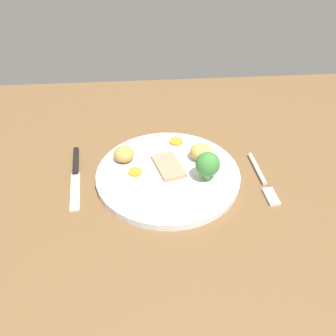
{
  "coord_description": "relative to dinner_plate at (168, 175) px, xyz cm",
  "views": [
    {
      "loc": [
        6.39,
        56.81,
        49.26
      ],
      "look_at": [
        2.01,
        2.94,
        6.0
      ],
      "focal_mm": 38.15,
      "sensor_mm": 36.0,
      "label": 1
    }
  ],
  "objects": [
    {
      "name": "roast_potato_left",
      "position": [
        -6.99,
        -3.76,
        2.44
      ],
      "size": [
        6.12,
        6.07,
        3.47
      ],
      "primitive_type": "ellipsoid",
      "rotation": [
        0.0,
        0.0,
        0.95
      ],
      "color": "tan",
      "rests_on": "dinner_plate"
    },
    {
      "name": "carrot_coin_front",
      "position": [
        6.42,
        -0.26,
        0.94
      ],
      "size": [
        2.69,
        2.69,
        0.48
      ],
      "primitive_type": "cylinder",
      "color": "orange",
      "rests_on": "dinner_plate"
    },
    {
      "name": "knife",
      "position": [
        18.38,
        -2.83,
        -0.25
      ],
      "size": [
        3.28,
        18.55,
        1.2
      ],
      "rotation": [
        0.0,
        0.0,
        1.67
      ],
      "color": "black",
      "rests_on": "dining_table"
    },
    {
      "name": "carrot_coin_back",
      "position": [
        -2.57,
        -9.98,
        0.96
      ],
      "size": [
        2.87,
        2.87,
        0.52
      ],
      "primitive_type": "cylinder",
      "color": "orange",
      "rests_on": "dinner_plate"
    },
    {
      "name": "roast_potato_right",
      "position": [
        8.57,
        -4.54,
        2.26
      ],
      "size": [
        5.79,
        5.76,
        3.12
      ],
      "primitive_type": "ellipsoid",
      "rotation": [
        0.0,
        0.0,
        4.06
      ],
      "color": "#BC8C42",
      "rests_on": "dinner_plate"
    },
    {
      "name": "meat_slice_main",
      "position": [
        -0.27,
        -1.39,
        1.1
      ],
      "size": [
        6.77,
        9.26,
        0.8
      ],
      "primitive_type": "cube",
      "rotation": [
        0.0,
        0.0,
        4.99
      ],
      "color": "tan",
      "rests_on": "dinner_plate"
    },
    {
      "name": "dining_table",
      "position": [
        -2.01,
        -2.94,
        -2.5
      ],
      "size": [
        120.0,
        84.0,
        3.6
      ],
      "primitive_type": "cube",
      "color": "brown",
      "rests_on": "ground"
    },
    {
      "name": "dinner_plate",
      "position": [
        0.0,
        0.0,
        0.0
      ],
      "size": [
        28.17,
        28.17,
        1.4
      ],
      "primitive_type": "cylinder",
      "color": "white",
      "rests_on": "dining_table"
    },
    {
      "name": "broccoli_floret",
      "position": [
        -7.19,
        2.53,
        4.1
      ],
      "size": [
        4.64,
        4.64,
        5.79
      ],
      "color": "#8CB766",
      "rests_on": "dinner_plate"
    },
    {
      "name": "fork",
      "position": [
        -18.34,
        2.55,
        -0.31
      ],
      "size": [
        2.2,
        15.3,
        0.9
      ],
      "rotation": [
        0.0,
        0.0,
        1.62
      ],
      "color": "silver",
      "rests_on": "dining_table"
    }
  ]
}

